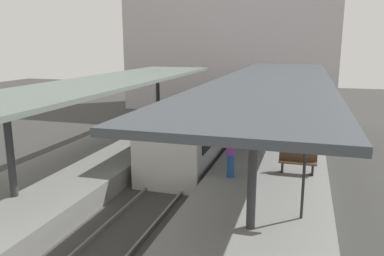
% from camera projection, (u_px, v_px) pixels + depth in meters
% --- Properties ---
extents(ground_plane, '(80.00, 80.00, 0.00)m').
position_uv_depth(ground_plane, '(176.00, 185.00, 16.13)').
color(ground_plane, '#383835').
extents(platform_left, '(4.40, 28.00, 1.00)m').
position_uv_depth(platform_left, '(95.00, 165.00, 17.08)').
color(platform_left, gray).
rests_on(platform_left, ground_plane).
extents(platform_right, '(4.40, 28.00, 1.00)m').
position_uv_depth(platform_right, '(268.00, 183.00, 14.96)').
color(platform_right, gray).
rests_on(platform_right, ground_plane).
extents(track_ballast, '(3.20, 28.00, 0.20)m').
position_uv_depth(track_ballast, '(176.00, 183.00, 16.11)').
color(track_ballast, '#423F3D').
rests_on(track_ballast, ground_plane).
extents(rail_near_side, '(0.08, 28.00, 0.14)m').
position_uv_depth(rail_near_side, '(160.00, 177.00, 16.27)').
color(rail_near_side, slate).
rests_on(rail_near_side, track_ballast).
extents(rail_far_side, '(0.08, 28.00, 0.14)m').
position_uv_depth(rail_far_side, '(192.00, 180.00, 15.87)').
color(rail_far_side, slate).
rests_on(rail_far_side, track_ballast).
extents(commuter_train, '(2.78, 14.17, 3.10)m').
position_uv_depth(commuter_train, '(209.00, 119.00, 21.04)').
color(commuter_train, '#ADADB2').
rests_on(commuter_train, track_ballast).
extents(canopy_left, '(4.18, 21.00, 3.15)m').
position_uv_depth(canopy_left, '(107.00, 83.00, 17.63)').
color(canopy_left, '#333335').
rests_on(canopy_left, platform_left).
extents(canopy_right, '(4.18, 21.00, 3.49)m').
position_uv_depth(canopy_right, '(276.00, 80.00, 15.44)').
color(canopy_right, '#333335').
rests_on(canopy_right, platform_right).
extents(platform_bench, '(1.40, 0.41, 0.86)m').
position_uv_depth(platform_bench, '(298.00, 161.00, 14.50)').
color(platform_bench, black).
rests_on(platform_bench, platform_right).
extents(platform_sign, '(0.90, 0.08, 2.21)m').
position_uv_depth(platform_sign, '(305.00, 163.00, 10.47)').
color(platform_sign, '#262628').
rests_on(platform_sign, platform_right).
extents(litter_bin, '(0.44, 0.44, 0.80)m').
position_uv_depth(litter_bin, '(288.00, 138.00, 18.39)').
color(litter_bin, '#2D2D30').
rests_on(litter_bin, platform_right).
extents(passenger_near_bench, '(0.36, 0.36, 1.64)m').
position_uv_depth(passenger_near_bench, '(231.00, 155.00, 13.97)').
color(passenger_near_bench, navy).
rests_on(passenger_near_bench, platform_right).
extents(station_building_backdrop, '(18.00, 6.00, 11.00)m').
position_uv_depth(station_building_backdrop, '(231.00, 47.00, 34.12)').
color(station_building_backdrop, '#B7B2B7').
rests_on(station_building_backdrop, ground_plane).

